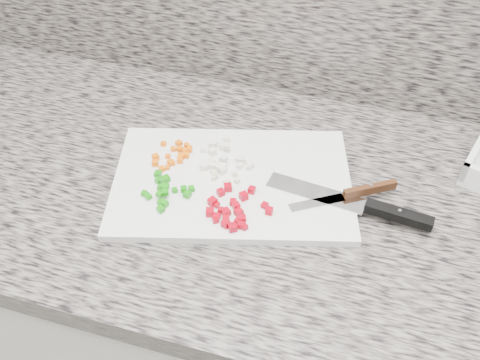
# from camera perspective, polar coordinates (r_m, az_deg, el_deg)

# --- Properties ---
(cabinet) EXTENTS (3.92, 0.62, 0.86)m
(cabinet) POSITION_cam_1_polar(r_m,az_deg,el_deg) (1.29, 4.78, -16.42)
(cabinet) COLOR silver
(cabinet) RESTS_ON ground
(countertop) EXTENTS (3.96, 0.64, 0.04)m
(countertop) POSITION_cam_1_polar(r_m,az_deg,el_deg) (0.93, 6.38, -2.40)
(countertop) COLOR slate
(countertop) RESTS_ON cabinet
(cutting_board) EXTENTS (0.46, 0.37, 0.01)m
(cutting_board) POSITION_cam_1_polar(r_m,az_deg,el_deg) (0.92, -0.84, -0.14)
(cutting_board) COLOR white
(cutting_board) RESTS_ON countertop
(carrot_pile) EXTENTS (0.06, 0.09, 0.01)m
(carrot_pile) POSITION_cam_1_polar(r_m,az_deg,el_deg) (0.96, -7.12, 2.65)
(carrot_pile) COLOR #E96305
(carrot_pile) RESTS_ON cutting_board
(onion_pile) EXTENTS (0.11, 0.10, 0.02)m
(onion_pile) POSITION_cam_1_polar(r_m,az_deg,el_deg) (0.95, -1.97, 2.37)
(onion_pile) COLOR silver
(onion_pile) RESTS_ON cutting_board
(green_pepper_pile) EXTENTS (0.08, 0.09, 0.02)m
(green_pepper_pile) POSITION_cam_1_polar(r_m,az_deg,el_deg) (0.90, -7.90, -1.06)
(green_pepper_pile) COLOR #15810B
(green_pepper_pile) RESTS_ON cutting_board
(red_pepper_pile) EXTENTS (0.11, 0.10, 0.01)m
(red_pepper_pile) POSITION_cam_1_polar(r_m,az_deg,el_deg) (0.86, -0.85, -3.11)
(red_pepper_pile) COLOR #A80212
(red_pepper_pile) RESTS_ON cutting_board
(garlic_pile) EXTENTS (0.06, 0.03, 0.01)m
(garlic_pile) POSITION_cam_1_polar(r_m,az_deg,el_deg) (0.92, -1.94, 0.38)
(garlic_pile) COLOR beige
(garlic_pile) RESTS_ON cutting_board
(chef_knife) EXTENTS (0.27, 0.06, 0.02)m
(chef_knife) POSITION_cam_1_polar(r_m,az_deg,el_deg) (0.89, 13.62, -2.81)
(chef_knife) COLOR silver
(chef_knife) RESTS_ON cutting_board
(paring_knife) EXTENTS (0.17, 0.11, 0.02)m
(paring_knife) POSITION_cam_1_polar(r_m,az_deg,el_deg) (0.90, 12.34, -1.33)
(paring_knife) COLOR silver
(paring_knife) RESTS_ON cutting_board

